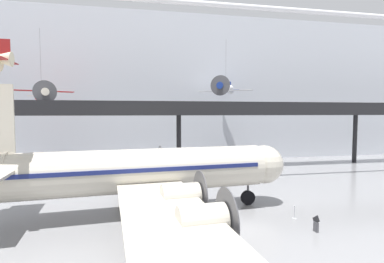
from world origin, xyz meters
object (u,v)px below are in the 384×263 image
Objects in this scene: airliner_silver_main at (136,172)px; stanchion_barrier at (294,215)px; suspended_plane_white_twin at (226,89)px; suspended_plane_red_highwing at (42,95)px; info_sign_pedestal at (316,225)px.

stanchion_barrier is (12.30, -3.43, -3.29)m from airliner_silver_main.
suspended_plane_white_twin reaches higher than suspended_plane_red_highwing.
suspended_plane_white_twin is 30.63m from info_sign_pedestal.
airliner_silver_main is 27.86m from suspended_plane_white_twin.
airliner_silver_main is 14.20m from info_sign_pedestal.
stanchion_barrier is at bearing -19.90° from airliner_silver_main.
stanchion_barrier is at bearing 88.23° from info_sign_pedestal.
suspended_plane_white_twin is (14.68, 22.03, 8.68)m from airliner_silver_main.
airliner_silver_main is at bearing 164.41° from stanchion_barrier.
suspended_plane_white_twin is 28.24m from stanchion_barrier.
suspended_plane_white_twin is at bearing 84.66° from stanchion_barrier.
suspended_plane_white_twin reaches higher than info_sign_pedestal.
stanchion_barrier is 0.87× the size of info_sign_pedestal.
stanchion_barrier is at bearing 23.39° from suspended_plane_red_highwing.
suspended_plane_white_twin is at bearing 81.23° from info_sign_pedestal.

